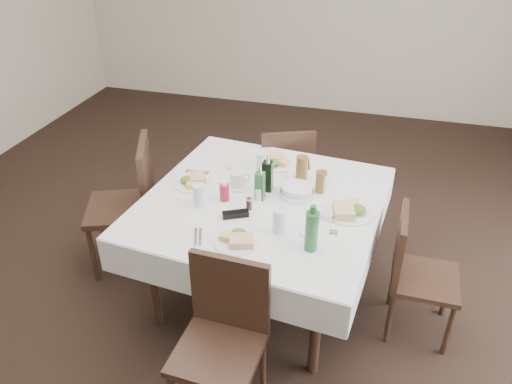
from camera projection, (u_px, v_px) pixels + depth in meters
ground_plane at (232, 289)px, 3.52m from camera, size 7.00×7.00×0.00m
room_shell at (223, 45)px, 2.63m from camera, size 6.04×7.04×2.80m
dining_table at (262, 209)px, 3.14m from camera, size 1.57×1.57×0.76m
chair_north at (285, 170)px, 3.98m from camera, size 0.53×0.53×0.86m
chair_south at (224, 329)px, 2.53m from camera, size 0.44×0.44×0.89m
chair_east at (413, 267)px, 2.99m from camera, size 0.40×0.40×0.83m
chair_west at (132, 198)px, 3.51m from camera, size 0.60×0.60×0.97m
meal_north at (275, 162)px, 3.48m from camera, size 0.26×0.26×0.06m
meal_south at (237, 240)px, 2.71m from camera, size 0.25×0.25×0.05m
meal_east at (349, 210)px, 2.95m from camera, size 0.29×0.29×0.06m
meal_west at (194, 181)px, 3.25m from camera, size 0.25×0.25×0.05m
side_plate_a at (238, 165)px, 3.48m from camera, size 0.17×0.17×0.01m
side_plate_b at (314, 231)px, 2.81m from camera, size 0.17×0.17×0.01m
water_n at (262, 162)px, 3.37m from camera, size 0.08×0.08×0.14m
water_s at (280, 221)px, 2.78m from camera, size 0.08×0.08×0.15m
water_e at (324, 183)px, 3.15m from camera, size 0.07×0.07×0.13m
water_w at (199, 195)px, 3.01m from camera, size 0.07×0.07×0.14m
iced_tea_a at (302, 168)px, 3.29m from camera, size 0.08×0.08×0.16m
iced_tea_b at (321, 182)px, 3.14m from camera, size 0.07×0.07×0.15m
bread_basket at (297, 191)px, 3.12m from camera, size 0.21×0.21×0.07m
oil_cruet_dark at (268, 175)px, 3.14m from camera, size 0.06×0.06×0.26m
oil_cruet_green at (260, 185)px, 3.06m from camera, size 0.06×0.06×0.23m
ketchup_bottle at (224, 191)px, 3.07m from camera, size 0.06×0.06×0.13m
salt_shaker at (259, 194)px, 3.07m from camera, size 0.04×0.04×0.09m
pepper_shaker at (249, 204)px, 2.99m from camera, size 0.03×0.03×0.08m
coffee_mug at (238, 180)px, 3.21m from camera, size 0.15×0.15×0.11m
sunglasses at (236, 214)px, 2.93m from camera, size 0.16×0.11×0.03m
green_bottle at (312, 230)px, 2.62m from camera, size 0.07×0.07×0.27m
sugar_caddy at (326, 216)px, 2.91m from camera, size 0.09×0.06×0.04m
cutlery_n at (307, 164)px, 3.49m from camera, size 0.08×0.17×0.01m
cutlery_s at (198, 237)px, 2.76m from camera, size 0.10×0.17×0.01m
cutlery_e at (323, 232)px, 2.80m from camera, size 0.17×0.07×0.01m
cutlery_w at (197, 172)px, 3.39m from camera, size 0.17×0.05×0.01m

